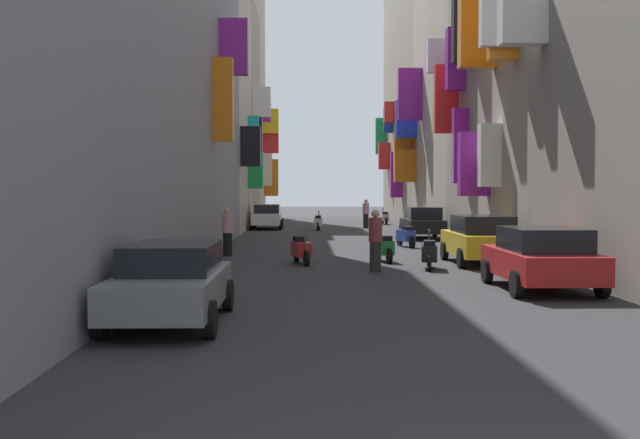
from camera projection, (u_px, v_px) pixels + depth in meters
ground_plane at (343, 241)px, 33.57m from camera, size 140.00×140.00×0.00m
building_left_mid_a at (193, 108)px, 42.01m from camera, size 7.04×8.84×13.80m
building_left_mid_b at (212, 115)px, 50.94m from camera, size 7.11×9.08×14.85m
building_left_mid_c at (225, 85)px, 59.15m from camera, size 7.30×7.61×21.38m
building_right_mid_c at (482, 75)px, 40.72m from camera, size 7.37×11.22×17.13m
building_right_far at (437, 77)px, 54.76m from camera, size 6.90×17.09×21.21m
parked_car_black at (422, 222)px, 35.54m from camera, size 1.84×3.98×1.50m
parked_car_yellow at (481, 239)px, 23.27m from camera, size 1.95×4.03×1.51m
parked_car_grey at (172, 281)px, 12.92m from camera, size 1.85×4.11×1.38m
parked_car_white at (267, 216)px, 44.47m from camera, size 1.83×4.47×1.44m
parked_car_red at (541, 257)px, 17.15m from camera, size 2.02×3.92×1.45m
scooter_green at (384, 247)px, 24.05m from camera, size 0.60×1.84×1.13m
scooter_silver at (384, 217)px, 50.10m from camera, size 0.53×1.85×1.13m
scooter_blue at (406, 236)px, 30.23m from camera, size 0.69×1.84×1.13m
scooter_white at (318, 222)px, 42.85m from camera, size 0.52×1.83×1.13m
scooter_red at (301, 249)px, 23.25m from camera, size 0.68×1.81×1.13m
scooter_black at (429, 253)px, 21.75m from camera, size 0.59×1.80×1.13m
pedestrian_crossing at (366, 214)px, 45.11m from camera, size 0.54×0.54×1.76m
pedestrian_near_left at (227, 232)px, 26.06m from camera, size 0.51×0.51×1.66m
pedestrian_near_right at (375, 241)px, 21.04m from camera, size 0.50×0.50×1.76m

